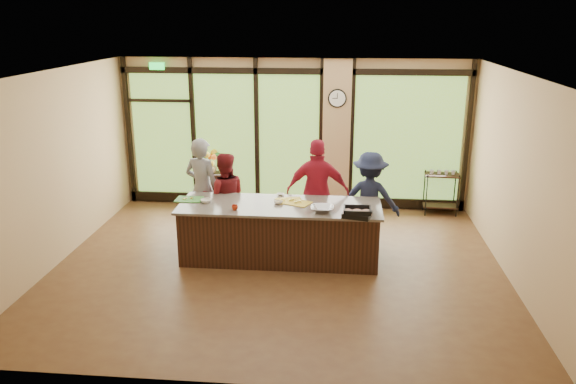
% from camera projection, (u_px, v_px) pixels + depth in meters
% --- Properties ---
extents(floor, '(7.00, 7.00, 0.00)m').
position_uv_depth(floor, '(278.00, 266.00, 8.87)').
color(floor, '#51301C').
rests_on(floor, ground).
extents(ceiling, '(7.00, 7.00, 0.00)m').
position_uv_depth(ceiling, '(277.00, 73.00, 7.97)').
color(ceiling, white).
rests_on(ceiling, back_wall).
extents(back_wall, '(7.00, 0.00, 7.00)m').
position_uv_depth(back_wall, '(294.00, 134.00, 11.27)').
color(back_wall, tan).
rests_on(back_wall, floor).
extents(left_wall, '(0.00, 6.00, 6.00)m').
position_uv_depth(left_wall, '(54.00, 169.00, 8.73)').
color(left_wall, tan).
rests_on(left_wall, floor).
extents(right_wall, '(0.00, 6.00, 6.00)m').
position_uv_depth(right_wall, '(518.00, 181.00, 8.11)').
color(right_wall, tan).
rests_on(right_wall, floor).
extents(window_wall, '(6.90, 0.12, 3.00)m').
position_uv_depth(window_wall, '(302.00, 140.00, 11.24)').
color(window_wall, tan).
rests_on(window_wall, floor).
extents(island_base, '(3.10, 1.00, 0.88)m').
position_uv_depth(island_base, '(280.00, 233.00, 9.02)').
color(island_base, black).
rests_on(island_base, floor).
extents(countertop, '(3.20, 1.10, 0.04)m').
position_uv_depth(countertop, '(280.00, 206.00, 8.88)').
color(countertop, slate).
rests_on(countertop, island_base).
extents(wall_clock, '(0.36, 0.04, 0.36)m').
position_uv_depth(wall_clock, '(337.00, 98.00, 10.84)').
color(wall_clock, black).
rests_on(wall_clock, window_wall).
extents(cook_left, '(0.76, 0.63, 1.80)m').
position_uv_depth(cook_left, '(202.00, 189.00, 9.76)').
color(cook_left, gray).
rests_on(cook_left, floor).
extents(cook_midleft, '(0.87, 0.74, 1.57)m').
position_uv_depth(cook_midleft, '(225.00, 197.00, 9.68)').
color(cook_midleft, maroon).
rests_on(cook_midleft, floor).
extents(cook_midright, '(1.08, 0.47, 1.83)m').
position_uv_depth(cook_midright, '(318.00, 192.00, 9.54)').
color(cook_midright, '#A3192F').
rests_on(cook_midright, floor).
extents(cook_right, '(1.11, 0.74, 1.61)m').
position_uv_depth(cook_right, '(369.00, 198.00, 9.56)').
color(cook_right, '#1A1F39').
rests_on(cook_right, floor).
extents(roasting_pan, '(0.47, 0.41, 0.07)m').
position_uv_depth(roasting_pan, '(357.00, 215.00, 8.33)').
color(roasting_pan, black).
rests_on(roasting_pan, countertop).
extents(mixing_bowl, '(0.36, 0.36, 0.09)m').
position_uv_depth(mixing_bowl, '(322.00, 209.00, 8.55)').
color(mixing_bowl, silver).
rests_on(mixing_bowl, countertop).
extents(cutting_board_left, '(0.43, 0.32, 0.01)m').
position_uv_depth(cutting_board_left, '(189.00, 199.00, 9.12)').
color(cutting_board_left, '#3E8B32').
rests_on(cutting_board_left, countertop).
extents(cutting_board_center, '(0.48, 0.41, 0.01)m').
position_uv_depth(cutting_board_center, '(289.00, 201.00, 9.06)').
color(cutting_board_center, gold).
rests_on(cutting_board_center, countertop).
extents(cutting_board_right, '(0.50, 0.45, 0.01)m').
position_uv_depth(cutting_board_right, '(297.00, 203.00, 8.95)').
color(cutting_board_right, gold).
rests_on(cutting_board_right, countertop).
extents(prep_bowl_near, '(0.21, 0.21, 0.05)m').
position_uv_depth(prep_bowl_near, '(206.00, 201.00, 8.97)').
color(prep_bowl_near, white).
rests_on(prep_bowl_near, countertop).
extents(prep_bowl_mid, '(0.19, 0.19, 0.05)m').
position_uv_depth(prep_bowl_mid, '(278.00, 202.00, 8.92)').
color(prep_bowl_mid, white).
rests_on(prep_bowl_mid, countertop).
extents(prep_bowl_far, '(0.13, 0.13, 0.03)m').
position_uv_depth(prep_bowl_far, '(280.00, 194.00, 9.34)').
color(prep_bowl_far, white).
rests_on(prep_bowl_far, countertop).
extents(red_ramekin, '(0.11, 0.11, 0.08)m').
position_uv_depth(red_ramekin, '(235.00, 207.00, 8.63)').
color(red_ramekin, '#A72810').
rests_on(red_ramekin, countertop).
extents(flower_stand, '(0.45, 0.45, 0.71)m').
position_uv_depth(flower_stand, '(212.00, 190.00, 11.52)').
color(flower_stand, black).
rests_on(flower_stand, floor).
extents(flower_vase, '(0.31, 0.31, 0.25)m').
position_uv_depth(flower_vase, '(211.00, 167.00, 11.37)').
color(flower_vase, olive).
rests_on(flower_vase, flower_stand).
extents(bar_cart, '(0.68, 0.42, 0.90)m').
position_uv_depth(bar_cart, '(441.00, 188.00, 11.06)').
color(bar_cart, black).
rests_on(bar_cart, floor).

